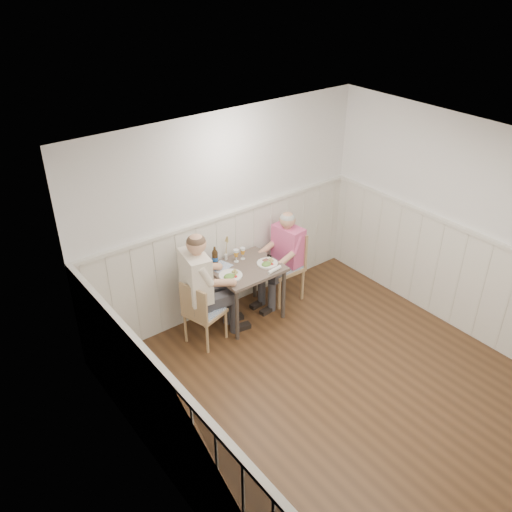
# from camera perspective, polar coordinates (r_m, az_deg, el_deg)

# --- Properties ---
(ground_plane) EXTENTS (4.50, 4.50, 0.00)m
(ground_plane) POSITION_cam_1_polar(r_m,az_deg,el_deg) (6.03, 9.72, -14.65)
(ground_plane) COLOR #432B19
(room_shell) EXTENTS (4.04, 4.54, 2.60)m
(room_shell) POSITION_cam_1_polar(r_m,az_deg,el_deg) (5.09, 11.18, -2.44)
(room_shell) COLOR white
(room_shell) RESTS_ON ground
(wainscot) EXTENTS (4.00, 4.49, 1.34)m
(wainscot) POSITION_cam_1_polar(r_m,az_deg,el_deg) (5.94, 5.52, -6.34)
(wainscot) COLOR silver
(wainscot) RESTS_ON ground
(dining_table) EXTENTS (0.82, 0.70, 0.75)m
(dining_table) POSITION_cam_1_polar(r_m,az_deg,el_deg) (6.70, -1.04, -1.96)
(dining_table) COLOR brown
(dining_table) RESTS_ON ground
(chair_right) EXTENTS (0.48, 0.48, 0.98)m
(chair_right) POSITION_cam_1_polar(r_m,az_deg,el_deg) (7.18, 3.18, -0.65)
(chair_right) COLOR tan
(chair_right) RESTS_ON ground
(chair_left) EXTENTS (0.50, 0.50, 0.85)m
(chair_left) POSITION_cam_1_polar(r_m,az_deg,el_deg) (6.41, -5.72, -5.75)
(chair_left) COLOR tan
(chair_left) RESTS_ON ground
(man_in_pink) EXTENTS (0.63, 0.44, 1.29)m
(man_in_pink) POSITION_cam_1_polar(r_m,az_deg,el_deg) (7.15, 3.13, -0.68)
(man_in_pink) COLOR #3F3F47
(man_in_pink) RESTS_ON ground
(diner_cream) EXTENTS (0.72, 0.51, 1.44)m
(diner_cream) POSITION_cam_1_polar(r_m,az_deg,el_deg) (6.43, -5.86, -4.12)
(diner_cream) COLOR #3F3F47
(diner_cream) RESTS_ON ground
(plate_man) EXTENTS (0.26, 0.26, 0.07)m
(plate_man) POSITION_cam_1_polar(r_m,az_deg,el_deg) (6.69, 1.18, -0.71)
(plate_man) COLOR white
(plate_man) RESTS_ON dining_table
(plate_diner) EXTENTS (0.29, 0.29, 0.07)m
(plate_diner) POSITION_cam_1_polar(r_m,az_deg,el_deg) (6.45, -2.73, -2.04)
(plate_diner) COLOR white
(plate_diner) RESTS_ON dining_table
(beer_glass_a) EXTENTS (0.06, 0.06, 0.16)m
(beer_glass_a) POSITION_cam_1_polar(r_m,az_deg,el_deg) (6.76, -1.40, 0.47)
(beer_glass_a) COLOR silver
(beer_glass_a) RESTS_ON dining_table
(beer_glass_b) EXTENTS (0.07, 0.07, 0.17)m
(beer_glass_b) POSITION_cam_1_polar(r_m,az_deg,el_deg) (6.70, -2.10, 0.24)
(beer_glass_b) COLOR silver
(beer_glass_b) RESTS_ON dining_table
(beer_bottle) EXTENTS (0.07, 0.07, 0.27)m
(beer_bottle) POSITION_cam_1_polar(r_m,az_deg,el_deg) (6.62, -4.34, -0.18)
(beer_bottle) COLOR black
(beer_bottle) RESTS_ON dining_table
(rolled_napkin) EXTENTS (0.21, 0.07, 0.05)m
(rolled_napkin) POSITION_cam_1_polar(r_m,az_deg,el_deg) (6.55, 1.95, -1.46)
(rolled_napkin) COLOR white
(rolled_napkin) RESTS_ON dining_table
(grass_vase) EXTENTS (0.04, 0.04, 0.34)m
(grass_vase) POSITION_cam_1_polar(r_m,az_deg,el_deg) (6.73, -3.21, 0.76)
(grass_vase) COLOR silver
(grass_vase) RESTS_ON dining_table
(gingham_mat) EXTENTS (0.30, 0.27, 0.01)m
(gingham_mat) POSITION_cam_1_polar(r_m,az_deg,el_deg) (6.66, -3.75, -1.15)
(gingham_mat) COLOR #527BC0
(gingham_mat) RESTS_ON dining_table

